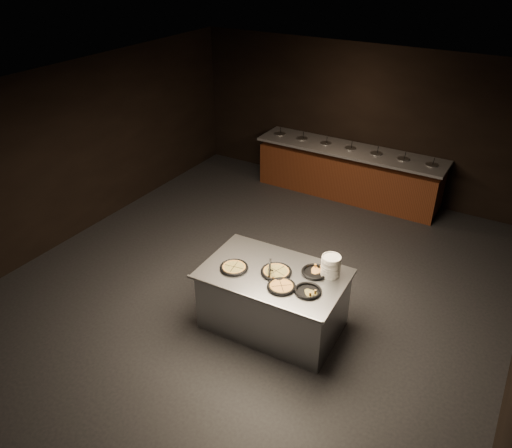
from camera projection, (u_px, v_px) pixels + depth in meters
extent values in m
cube|color=black|center=(255.00, 288.00, 7.50)|extent=(7.00, 8.00, 0.01)
cube|color=black|center=(255.00, 96.00, 6.03)|extent=(7.00, 8.00, 0.01)
cube|color=black|center=(361.00, 120.00, 9.73)|extent=(7.00, 0.01, 2.90)
cube|color=black|center=(75.00, 152.00, 8.32)|extent=(0.01, 8.00, 2.90)
cube|color=#502513|center=(347.00, 176.00, 9.93)|extent=(3.60, 0.75, 0.85)
cube|color=#58585C|center=(350.00, 150.00, 9.65)|extent=(3.70, 0.83, 0.05)
cube|color=#33100B|center=(346.00, 193.00, 10.12)|extent=(3.60, 0.69, 0.08)
cylinder|color=#A9ACB0|center=(280.00, 135.00, 10.34)|extent=(0.22, 0.22, 0.08)
cylinder|color=#527E32|center=(280.00, 134.00, 10.32)|extent=(0.19, 0.19, 0.02)
cylinder|color=black|center=(281.00, 131.00, 10.25)|extent=(0.04, 0.10, 0.19)
cylinder|color=#A9ACB0|center=(302.00, 140.00, 10.11)|extent=(0.22, 0.22, 0.08)
cylinder|color=#527E32|center=(302.00, 139.00, 10.09)|extent=(0.19, 0.19, 0.02)
cylinder|color=black|center=(303.00, 135.00, 10.02)|extent=(0.04, 0.10, 0.19)
cylinder|color=#A9ACB0|center=(326.00, 145.00, 9.88)|extent=(0.22, 0.22, 0.08)
cylinder|color=#527E32|center=(326.00, 144.00, 9.87)|extent=(0.19, 0.19, 0.02)
cylinder|color=black|center=(327.00, 140.00, 9.79)|extent=(0.04, 0.10, 0.19)
cylinder|color=#A9ACB0|center=(350.00, 150.00, 9.65)|extent=(0.22, 0.22, 0.08)
cylinder|color=#527E32|center=(350.00, 149.00, 9.64)|extent=(0.19, 0.19, 0.02)
cylinder|color=black|center=(352.00, 145.00, 9.57)|extent=(0.04, 0.10, 0.19)
cylinder|color=#A9ACB0|center=(376.00, 155.00, 9.42)|extent=(0.22, 0.22, 0.08)
cylinder|color=#527E32|center=(376.00, 154.00, 9.41)|extent=(0.19, 0.19, 0.02)
cylinder|color=black|center=(378.00, 150.00, 9.34)|extent=(0.04, 0.10, 0.19)
cylinder|color=#A9ACB0|center=(403.00, 161.00, 9.19)|extent=(0.22, 0.22, 0.08)
cylinder|color=#527E32|center=(403.00, 159.00, 9.18)|extent=(0.19, 0.19, 0.02)
cylinder|color=black|center=(405.00, 156.00, 9.11)|extent=(0.04, 0.10, 0.19)
cylinder|color=#A9ACB0|center=(431.00, 166.00, 8.96)|extent=(0.22, 0.22, 0.08)
cylinder|color=#527E32|center=(431.00, 165.00, 8.95)|extent=(0.19, 0.19, 0.02)
cylinder|color=black|center=(434.00, 161.00, 8.88)|extent=(0.04, 0.10, 0.19)
cube|color=#A9ACB0|center=(273.00, 302.00, 6.59)|extent=(1.79, 1.14, 0.79)
cube|color=#A9ACB0|center=(274.00, 274.00, 6.36)|extent=(1.87, 1.22, 0.04)
cylinder|color=#A9ACB0|center=(251.00, 298.00, 5.93)|extent=(1.82, 0.12, 0.04)
cylinder|color=white|center=(331.00, 266.00, 6.23)|extent=(0.24, 0.24, 0.28)
cylinder|color=black|center=(234.00, 268.00, 6.42)|extent=(0.34, 0.34, 0.01)
torus|color=black|center=(234.00, 267.00, 6.41)|extent=(0.37, 0.37, 0.04)
torus|color=#B0682D|center=(234.00, 267.00, 6.41)|extent=(0.31, 0.31, 0.03)
cylinder|color=tan|center=(234.00, 267.00, 6.41)|extent=(0.26, 0.26, 0.02)
cube|color=black|center=(234.00, 267.00, 6.40)|extent=(0.05, 0.26, 0.00)
cube|color=black|center=(234.00, 267.00, 6.40)|extent=(0.26, 0.05, 0.00)
cylinder|color=black|center=(276.00, 272.00, 6.34)|extent=(0.37, 0.37, 0.01)
torus|color=black|center=(276.00, 271.00, 6.33)|extent=(0.40, 0.40, 0.04)
torus|color=#B0682D|center=(276.00, 271.00, 6.33)|extent=(0.34, 0.34, 0.03)
cylinder|color=tan|center=(276.00, 271.00, 6.33)|extent=(0.29, 0.29, 0.02)
cube|color=black|center=(276.00, 271.00, 6.32)|extent=(0.09, 0.28, 0.00)
cube|color=black|center=(276.00, 271.00, 6.32)|extent=(0.28, 0.09, 0.00)
cylinder|color=black|center=(315.00, 273.00, 6.33)|extent=(0.32, 0.32, 0.01)
torus|color=black|center=(315.00, 272.00, 6.32)|extent=(0.35, 0.35, 0.04)
cylinder|color=black|center=(281.00, 287.00, 6.07)|extent=(0.33, 0.33, 0.01)
torus|color=black|center=(281.00, 286.00, 6.06)|extent=(0.36, 0.36, 0.04)
torus|color=#B0682D|center=(281.00, 286.00, 6.06)|extent=(0.29, 0.29, 0.03)
cylinder|color=#CB8D49|center=(281.00, 286.00, 6.06)|extent=(0.25, 0.25, 0.02)
cube|color=black|center=(281.00, 286.00, 6.06)|extent=(0.20, 0.17, 0.00)
cube|color=black|center=(281.00, 286.00, 6.06)|extent=(0.17, 0.20, 0.00)
cylinder|color=black|center=(308.00, 292.00, 6.00)|extent=(0.31, 0.31, 0.01)
torus|color=black|center=(308.00, 291.00, 5.99)|extent=(0.33, 0.33, 0.04)
cube|color=#A9ACB0|center=(269.00, 265.00, 6.45)|extent=(0.15, 0.16, 0.00)
cylinder|color=black|center=(270.00, 268.00, 6.25)|extent=(0.12, 0.20, 0.15)
cylinder|color=#A9ACB0|center=(269.00, 267.00, 6.35)|extent=(0.06, 0.10, 0.09)
cube|color=#A9ACB0|center=(275.00, 283.00, 6.13)|extent=(0.15, 0.14, 0.00)
cylinder|color=black|center=(271.00, 270.00, 6.22)|extent=(0.15, 0.16, 0.14)
cylinder|color=#A9ACB0|center=(273.00, 277.00, 6.18)|extent=(0.08, 0.08, 0.09)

